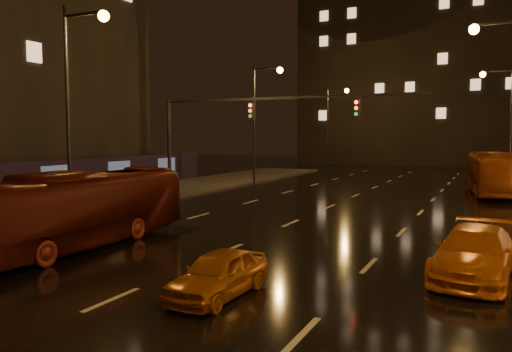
# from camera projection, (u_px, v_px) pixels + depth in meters

# --- Properties ---
(ground) EXTENTS (140.00, 140.00, 0.00)m
(ground) POSITION_uv_depth(u_px,v_px,m) (318.00, 212.00, 26.70)
(ground) COLOR black
(ground) RESTS_ON ground
(sidewalk_left) EXTENTS (7.00, 70.00, 0.15)m
(sidewalk_left) POSITION_uv_depth(u_px,v_px,m) (60.00, 207.00, 28.00)
(sidewalk_left) COLOR #38332D
(sidewalk_left) RESTS_ON ground
(building_distant) EXTENTS (44.00, 16.00, 36.00)m
(building_distant) POSITION_uv_depth(u_px,v_px,m) (464.00, 37.00, 70.31)
(building_distant) COLOR black
(building_distant) RESTS_ON ground
(traffic_signal) EXTENTS (15.31, 0.32, 6.20)m
(traffic_signal) POSITION_uv_depth(u_px,v_px,m) (234.00, 124.00, 28.50)
(traffic_signal) COLOR black
(traffic_signal) RESTS_ON ground
(bus_red) EXTENTS (2.65, 10.02, 2.77)m
(bus_red) POSITION_uv_depth(u_px,v_px,m) (79.00, 209.00, 18.04)
(bus_red) COLOR #54160C
(bus_red) RESTS_ON ground
(bus_curb) EXTENTS (3.67, 10.76, 2.94)m
(bus_curb) POSITION_uv_depth(u_px,v_px,m) (492.00, 173.00, 34.54)
(bus_curb) COLOR #93380E
(bus_curb) RESTS_ON ground
(taxi_near) EXTENTS (1.51, 3.48, 1.17)m
(taxi_near) POSITION_uv_depth(u_px,v_px,m) (218.00, 274.00, 12.51)
(taxi_near) COLOR #BD5F11
(taxi_near) RESTS_ON ground
(taxi_far) EXTENTS (2.39, 5.05, 1.42)m
(taxi_far) POSITION_uv_depth(u_px,v_px,m) (475.00, 253.00, 14.21)
(taxi_far) COLOR orange
(taxi_far) RESTS_ON ground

